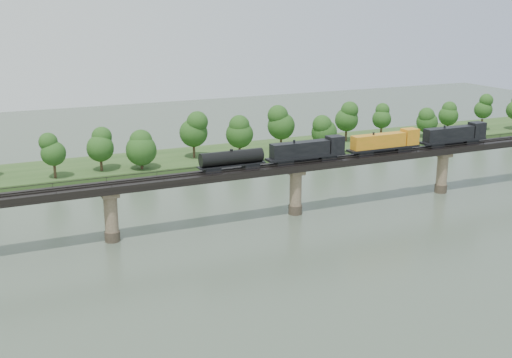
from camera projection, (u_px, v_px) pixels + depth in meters
name	position (u px, v px, depth m)	size (l,w,h in m)	color
ground	(374.00, 263.00, 113.98)	(400.00, 400.00, 0.00)	#384637
far_bank	(208.00, 157.00, 188.36)	(300.00, 24.00, 1.60)	#29441B
bridge	(296.00, 190.00, 138.85)	(236.00, 30.00, 11.50)	#473A2D
bridge_superstructure	(296.00, 162.00, 137.16)	(220.00, 4.90, 0.75)	black
far_treeline	(185.00, 135.00, 179.03)	(289.06, 17.54, 13.60)	#382619
freight_train	(359.00, 145.00, 142.94)	(73.75, 2.87, 5.08)	black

